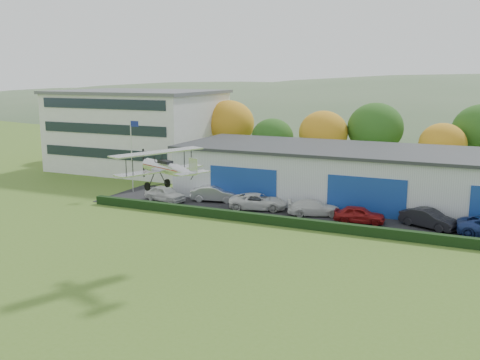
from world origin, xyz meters
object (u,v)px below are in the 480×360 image
at_px(car_3, 314,208).
at_px(biplane, 166,167).
at_px(car_1, 215,194).
at_px(car_4, 359,215).
at_px(car_2, 258,202).
at_px(flagpole, 132,148).
at_px(car_0, 165,194).
at_px(car_5, 429,219).
at_px(hangar, 378,176).
at_px(office_block, 139,130).

height_order(car_3, biplane, biplane).
bearing_deg(car_1, car_4, -111.05).
xyz_separation_m(car_1, car_2, (5.16, -1.24, -0.04)).
distance_m(flagpole, car_3, 21.06).
bearing_deg(car_3, flagpole, 63.12).
distance_m(car_0, car_4, 19.42).
relative_size(car_1, biplane, 0.72).
relative_size(car_4, car_5, 0.91).
height_order(car_0, car_2, car_0).
distance_m(hangar, car_4, 8.62).
xyz_separation_m(flagpole, car_2, (15.17, -1.66, -3.99)).
height_order(hangar, car_3, hangar).
bearing_deg(car_5, car_0, 116.02).
bearing_deg(biplane, flagpole, 153.70).
height_order(office_block, biplane, office_block).
relative_size(car_0, biplane, 0.68).
relative_size(car_2, car_3, 1.13).
bearing_deg(hangar, car_2, -141.84).
bearing_deg(car_1, car_5, -106.58).
xyz_separation_m(car_0, car_2, (9.74, 0.71, -0.02)).
height_order(car_2, car_4, car_2).
xyz_separation_m(hangar, flagpole, (-24.88, -5.98, 2.13)).
xyz_separation_m(car_3, car_5, (9.79, -0.01, 0.09)).
bearing_deg(car_4, flagpole, 76.93).
bearing_deg(flagpole, biplane, -49.39).
xyz_separation_m(car_2, biplane, (0.21, -16.28, 5.92)).
distance_m(flagpole, biplane, 23.71).
bearing_deg(car_2, car_1, 60.03).
distance_m(car_2, biplane, 17.32).
xyz_separation_m(flagpole, car_5, (30.40, -1.59, -3.96)).
bearing_deg(office_block, car_1, -36.51).
distance_m(car_2, car_4, 9.72).
xyz_separation_m(car_1, biplane, (5.37, -17.52, 5.88)).
bearing_deg(biplane, hangar, 91.42).
bearing_deg(car_5, car_1, 110.95).
distance_m(car_3, biplane, 18.18).
relative_size(office_block, car_4, 4.80).
bearing_deg(car_4, hangar, -7.71).
bearing_deg(office_block, car_5, -20.75).
bearing_deg(flagpole, car_3, -4.39).
relative_size(car_0, car_4, 1.05).
distance_m(office_block, flagpole, 15.33).
distance_m(hangar, car_3, 8.89).
xyz_separation_m(flagpole, car_1, (10.01, -0.42, -3.95)).
xyz_separation_m(car_1, car_3, (10.60, -1.16, -0.09)).
relative_size(hangar, car_0, 9.05).
height_order(flagpole, car_2, flagpole).
relative_size(office_block, car_0, 4.59).
height_order(office_block, car_5, office_block).
height_order(office_block, car_0, office_block).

